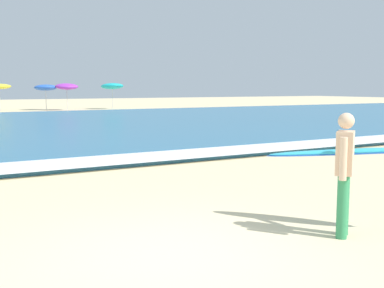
# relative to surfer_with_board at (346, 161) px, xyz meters

# --- Properties ---
(ground_plane) EXTENTS (160.00, 160.00, 0.00)m
(ground_plane) POSITION_rel_surfer_with_board_xyz_m (-2.60, 0.31, -1.03)
(ground_plane) COLOR beige
(surf_foam) EXTENTS (120.00, 1.74, 0.01)m
(surf_foam) POSITION_rel_surfer_with_board_xyz_m (-2.60, 7.27, -0.89)
(surf_foam) COLOR white
(surf_foam) RESTS_ON sea
(surfer_with_board) EXTENTS (1.76, 2.14, 1.73)m
(surfer_with_board) POSITION_rel_surfer_with_board_xyz_m (0.00, 0.00, 0.00)
(surfer_with_board) COLOR #338E56
(surfer_with_board) RESTS_ON ground
(beach_umbrella_6) EXTENTS (2.03, 2.05, 2.35)m
(beach_umbrella_6) POSITION_rel_surfer_with_board_xyz_m (4.49, 39.55, 1.01)
(beach_umbrella_6) COLOR beige
(beach_umbrella_6) RESTS_ON ground
(beach_umbrella_7) EXTENTS (2.02, 2.06, 2.49)m
(beach_umbrella_7) POSITION_rel_surfer_with_board_xyz_m (6.07, 38.21, 1.10)
(beach_umbrella_7) COLOR beige
(beach_umbrella_7) RESTS_ON ground
(beach_umbrella_8) EXTENTS (2.13, 2.16, 2.53)m
(beach_umbrella_8) POSITION_rel_surfer_with_board_xyz_m (10.46, 38.44, 1.14)
(beach_umbrella_8) COLOR beige
(beach_umbrella_8) RESTS_ON ground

